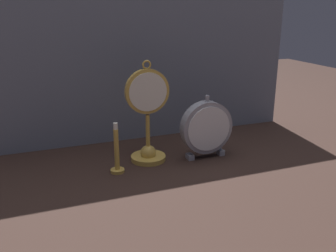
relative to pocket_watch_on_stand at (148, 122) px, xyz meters
name	(u,v)px	position (x,y,z in m)	size (l,w,h in m)	color
ground_plane	(177,168)	(0.07, -0.10, -0.14)	(4.00, 4.00, 0.00)	black
fabric_backdrop_drape	(144,45)	(0.07, 0.23, 0.23)	(1.21, 0.01, 0.73)	slate
pocket_watch_on_stand	(148,122)	(0.00, 0.00, 0.00)	(0.15, 0.12, 0.34)	gold
mantel_clock_silver	(206,128)	(0.19, -0.05, -0.03)	(0.18, 0.04, 0.22)	gray
brass_candlestick	(117,156)	(-0.12, -0.06, -0.08)	(0.04, 0.04, 0.16)	gold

